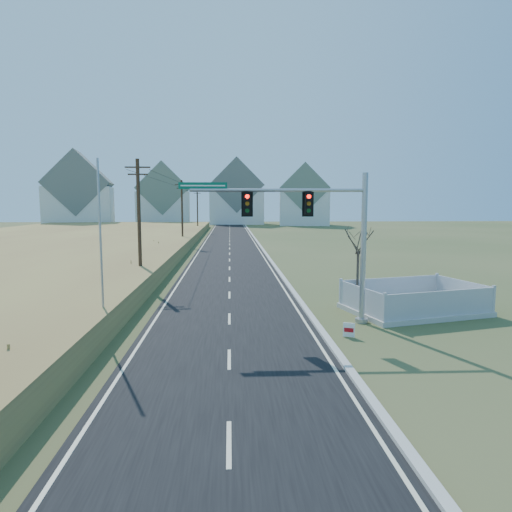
{
  "coord_description": "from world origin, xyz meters",
  "views": [
    {
      "loc": [
        0.06,
        -18.44,
        5.82
      ],
      "look_at": [
        1.26,
        2.54,
        3.4
      ],
      "focal_mm": 32.0,
      "sensor_mm": 36.0,
      "label": 1
    }
  ],
  "objects_px": {
    "fence_enclosure": "(413,307)",
    "traffic_signal_mast": "(325,232)",
    "flagpole": "(102,266)",
    "open_sign": "(349,330)",
    "bare_tree": "(359,239)"
  },
  "relations": [
    {
      "from": "fence_enclosure",
      "to": "traffic_signal_mast",
      "type": "bearing_deg",
      "value": -174.11
    },
    {
      "from": "fence_enclosure",
      "to": "flagpole",
      "type": "xyz_separation_m",
      "value": [
        -15.46,
        -3.54,
        2.8
      ]
    },
    {
      "from": "fence_enclosure",
      "to": "open_sign",
      "type": "bearing_deg",
      "value": -150.99
    },
    {
      "from": "traffic_signal_mast",
      "to": "open_sign",
      "type": "height_order",
      "value": "traffic_signal_mast"
    },
    {
      "from": "fence_enclosure",
      "to": "open_sign",
      "type": "distance_m",
      "value": 6.46
    },
    {
      "from": "traffic_signal_mast",
      "to": "flagpole",
      "type": "height_order",
      "value": "flagpole"
    },
    {
      "from": "open_sign",
      "to": "flagpole",
      "type": "xyz_separation_m",
      "value": [
        -10.77,
        0.9,
        2.76
      ]
    },
    {
      "from": "fence_enclosure",
      "to": "open_sign",
      "type": "xyz_separation_m",
      "value": [
        -4.69,
        -4.44,
        0.04
      ]
    },
    {
      "from": "flagpole",
      "to": "bare_tree",
      "type": "relative_size",
      "value": 1.62
    },
    {
      "from": "open_sign",
      "to": "flagpole",
      "type": "distance_m",
      "value": 11.16
    },
    {
      "from": "flagpole",
      "to": "bare_tree",
      "type": "height_order",
      "value": "flagpole"
    },
    {
      "from": "traffic_signal_mast",
      "to": "flagpole",
      "type": "xyz_separation_m",
      "value": [
        -10.17,
        -1.58,
        -1.37
      ]
    },
    {
      "from": "flagpole",
      "to": "bare_tree",
      "type": "xyz_separation_m",
      "value": [
        12.73,
        4.8,
        0.76
      ]
    },
    {
      "from": "fence_enclosure",
      "to": "bare_tree",
      "type": "xyz_separation_m",
      "value": [
        -2.73,
        1.26,
        3.55
      ]
    },
    {
      "from": "open_sign",
      "to": "traffic_signal_mast",
      "type": "bearing_deg",
      "value": 125.01
    }
  ]
}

